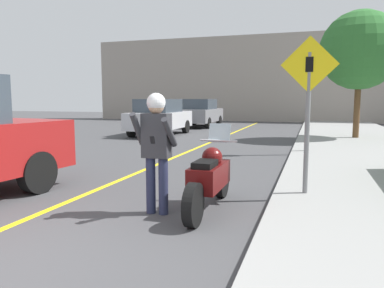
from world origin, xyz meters
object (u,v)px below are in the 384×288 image
at_px(motorcycle, 210,178).
at_px(parked_car_grey, 201,113).
at_px(parked_car_silver, 160,117).
at_px(person_biker, 156,140).
at_px(traffic_light, 309,76).
at_px(crossing_sign, 308,100).
at_px(street_tree, 360,50).

xyz_separation_m(motorcycle, parked_car_grey, (-5.09, 16.47, 0.36)).
relative_size(motorcycle, parked_car_silver, 0.52).
distance_m(person_biker, parked_car_silver, 12.19).
xyz_separation_m(traffic_light, parked_car_grey, (-6.38, 10.10, -1.52)).
height_order(motorcycle, crossing_sign, crossing_sign).
distance_m(traffic_light, parked_car_silver, 8.17).
distance_m(motorcycle, person_biker, 1.00).
bearing_deg(motorcycle, parked_car_silver, 116.48).
xyz_separation_m(motorcycle, crossing_sign, (1.37, 1.02, 1.17)).
xyz_separation_m(street_tree, parked_car_grey, (-8.21, 5.36, -2.74)).
relative_size(person_biker, parked_car_grey, 0.42).
distance_m(person_biker, traffic_light, 7.19).
bearing_deg(parked_car_grey, crossing_sign, -67.31).
bearing_deg(street_tree, motorcycle, -105.69).
relative_size(traffic_light, parked_car_silver, 0.76).
bearing_deg(parked_car_grey, motorcycle, -72.83).
distance_m(crossing_sign, parked_car_silver, 11.94).
distance_m(person_biker, parked_car_grey, 17.46).
xyz_separation_m(motorcycle, street_tree, (3.12, 11.11, 3.10)).
relative_size(motorcycle, person_biker, 1.24).
bearing_deg(traffic_light, street_tree, 68.93).
relative_size(person_biker, parked_car_silver, 0.42).
xyz_separation_m(crossing_sign, parked_car_silver, (-6.76, 9.80, -0.81)).
height_order(crossing_sign, traffic_light, traffic_light).
bearing_deg(parked_car_grey, person_biker, -75.39).
xyz_separation_m(crossing_sign, traffic_light, (-0.08, 5.35, 0.71)).
height_order(crossing_sign, street_tree, street_tree).
height_order(crossing_sign, parked_car_silver, crossing_sign).
bearing_deg(street_tree, traffic_light, -111.07).
xyz_separation_m(motorcycle, person_biker, (-0.68, -0.43, 0.60)).
bearing_deg(parked_car_silver, crossing_sign, -55.40).
relative_size(crossing_sign, street_tree, 0.51).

